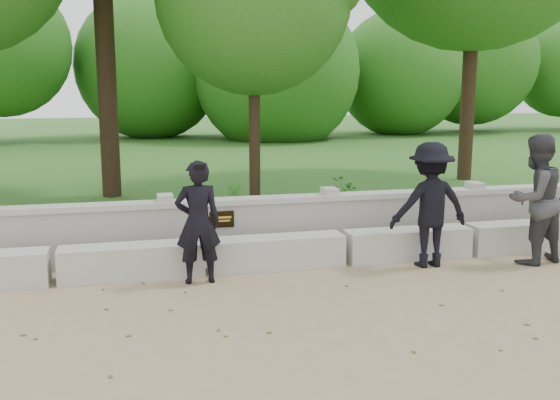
{
  "coord_description": "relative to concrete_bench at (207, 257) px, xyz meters",
  "views": [
    {
      "loc": [
        -1.02,
        -6.4,
        2.5
      ],
      "look_at": [
        0.97,
        1.63,
        1.02
      ],
      "focal_mm": 40.0,
      "sensor_mm": 36.0,
      "label": 1
    }
  ],
  "objects": [
    {
      "name": "shrub_b",
      "position": [
        0.89,
        2.84,
        0.3
      ],
      "size": [
        0.38,
        0.38,
        0.54
      ],
      "primitive_type": "imported",
      "rotation": [
        0.0,
        0.0,
        2.4
      ],
      "color": "#377728",
      "rests_on": "lawn"
    },
    {
      "name": "man_main",
      "position": [
        -0.16,
        -0.42,
        0.58
      ],
      "size": [
        0.59,
        0.53,
        1.61
      ],
      "color": "black",
      "rests_on": "ground"
    },
    {
      "name": "visitor_mid",
      "position": [
        3.12,
        -0.42,
        0.66
      ],
      "size": [
        1.15,
        0.67,
        1.77
      ],
      "color": "black",
      "rests_on": "ground"
    },
    {
      "name": "parapet_wall",
      "position": [
        0.0,
        0.7,
        0.24
      ],
      "size": [
        12.5,
        0.35,
        0.9
      ],
      "color": "#B6B3AC",
      "rests_on": "ground"
    },
    {
      "name": "shrub_c",
      "position": [
        3.09,
        2.98,
        0.3
      ],
      "size": [
        0.59,
        0.54,
        0.56
      ],
      "primitive_type": "imported",
      "rotation": [
        0.0,
        0.0,
        3.38
      ],
      "color": "#377728",
      "rests_on": "lawn"
    },
    {
      "name": "lawn",
      "position": [
        -0.0,
        12.1,
        -0.1
      ],
      "size": [
        40.0,
        22.0,
        0.25
      ],
      "primitive_type": "cube",
      "color": "#285A19",
      "rests_on": "ground"
    },
    {
      "name": "concrete_bench",
      "position": [
        0.0,
        0.0,
        0.0
      ],
      "size": [
        11.9,
        0.45,
        0.45
      ],
      "color": "beige",
      "rests_on": "ground"
    },
    {
      "name": "visitor_left",
      "position": [
        4.66,
        -0.63,
        0.71
      ],
      "size": [
        1.05,
        0.89,
        1.88
      ],
      "color": "#36363A",
      "rests_on": "ground"
    },
    {
      "name": "ground",
      "position": [
        -0.0,
        -1.9,
        -0.22
      ],
      "size": [
        80.0,
        80.0,
        0.0
      ],
      "primitive_type": "plane",
      "color": "tan",
      "rests_on": "ground"
    }
  ]
}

